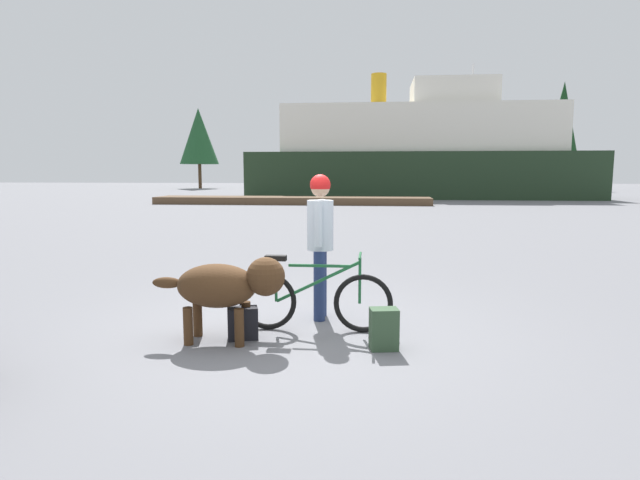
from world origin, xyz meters
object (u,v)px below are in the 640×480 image
object	(u,v)px
ferry_boat	(419,154)
sailboat_moored	(469,189)
dog	(227,286)
bicycle	(313,299)
person_cyclist	(320,232)
backpack	(384,329)
handbag_pannier	(243,323)

from	to	relation	value
ferry_boat	sailboat_moored	xyz separation A→B (m)	(3.78, 0.88, -2.54)
dog	bicycle	bearing A→B (deg)	28.21
dog	ferry_boat	size ratio (longest dim) A/B	0.06
person_cyclist	sailboat_moored	distance (m)	34.10
bicycle	dog	size ratio (longest dim) A/B	1.22
person_cyclist	ferry_boat	distance (m)	32.64
person_cyclist	ferry_boat	world-z (taller)	ferry_boat
bicycle	dog	world-z (taller)	dog
person_cyclist	backpack	world-z (taller)	person_cyclist
sailboat_moored	person_cyclist	bearing A→B (deg)	-102.88
bicycle	backpack	world-z (taller)	bicycle
person_cyclist	dog	size ratio (longest dim) A/B	1.23
handbag_pannier	backpack	bearing A→B (deg)	-6.65
ferry_boat	sailboat_moored	world-z (taller)	sailboat_moored
ferry_boat	sailboat_moored	size ratio (longest dim) A/B	2.48
person_cyclist	ferry_boat	size ratio (longest dim) A/B	0.08
dog	ferry_boat	distance (m)	33.77
person_cyclist	sailboat_moored	world-z (taller)	sailboat_moored
ferry_boat	bicycle	bearing A→B (deg)	-96.67
backpack	sailboat_moored	xyz separation A→B (m)	(6.84, 34.31, 0.32)
person_cyclist	dog	distance (m)	1.41
ferry_boat	dog	bearing A→B (deg)	-98.04
bicycle	person_cyclist	world-z (taller)	person_cyclist
person_cyclist	sailboat_moored	bearing A→B (deg)	77.12
dog	person_cyclist	bearing A→B (deg)	48.31
person_cyclist	dog	xyz separation A→B (m)	(-0.89, -1.00, -0.47)
person_cyclist	dog	bearing A→B (deg)	-131.69
backpack	ferry_boat	bearing A→B (deg)	84.77
bicycle	sailboat_moored	distance (m)	34.62
sailboat_moored	bicycle	bearing A→B (deg)	-102.72
bicycle	dog	distance (m)	1.01
backpack	person_cyclist	bearing A→B (deg)	125.13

